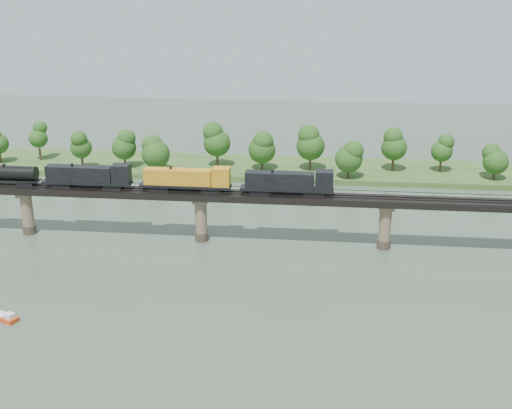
# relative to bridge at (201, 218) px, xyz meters

# --- Properties ---
(ground) EXTENTS (400.00, 400.00, 0.00)m
(ground) POSITION_rel_bridge_xyz_m (0.00, -30.00, -5.46)
(ground) COLOR #3A4939
(ground) RESTS_ON ground
(far_bank) EXTENTS (300.00, 24.00, 1.60)m
(far_bank) POSITION_rel_bridge_xyz_m (0.00, 55.00, -4.66)
(far_bank) COLOR #335321
(far_bank) RESTS_ON ground
(bridge) EXTENTS (236.00, 30.00, 11.50)m
(bridge) POSITION_rel_bridge_xyz_m (0.00, 0.00, 0.00)
(bridge) COLOR #473A2D
(bridge) RESTS_ON ground
(bridge_superstructure) EXTENTS (220.00, 4.90, 0.75)m
(bridge_superstructure) POSITION_rel_bridge_xyz_m (0.00, 0.00, 6.33)
(bridge_superstructure) COLOR black
(bridge_superstructure) RESTS_ON bridge
(far_treeline) EXTENTS (289.06, 17.54, 13.60)m
(far_treeline) POSITION_rel_bridge_xyz_m (-8.21, 50.52, 3.37)
(far_treeline) COLOR #382619
(far_treeline) RESTS_ON far_bank
(freight_train) EXTENTS (80.78, 3.15, 5.56)m
(freight_train) POSITION_rel_bridge_xyz_m (-10.37, 0.00, 8.70)
(freight_train) COLOR black
(freight_train) RESTS_ON bridge
(motorboat) EXTENTS (5.91, 3.95, 1.56)m
(motorboat) POSITION_rel_bridge_xyz_m (-27.42, -37.91, -4.93)
(motorboat) COLOR #BD3815
(motorboat) RESTS_ON ground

